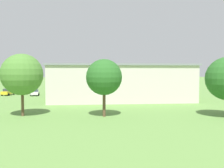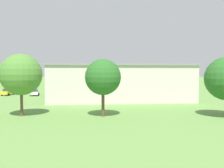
{
  "view_description": "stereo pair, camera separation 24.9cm",
  "coord_description": "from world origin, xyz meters",
  "px_view_note": "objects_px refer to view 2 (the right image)",
  "views": [
    {
      "loc": [
        13.95,
        82.79,
        5.8
      ],
      "look_at": [
        3.0,
        11.39,
        2.26
      ],
      "focal_mm": 38.79,
      "sensor_mm": 36.0,
      "label": 1
    },
    {
      "loc": [
        13.71,
        82.83,
        5.8
      ],
      "look_at": [
        3.0,
        11.39,
        2.26
      ],
      "focal_mm": 38.79,
      "sensor_mm": 36.0,
      "label": 2
    }
  ],
  "objects_px": {
    "hangar": "(120,82)",
    "car_green": "(60,91)",
    "tree_behind_hangar_left": "(103,77)",
    "biplane": "(112,82)",
    "person_crossing_taxiway": "(153,89)",
    "car_blue": "(155,91)",
    "person_by_parked_cars": "(135,90)",
    "car_yellow": "(8,92)",
    "car_white": "(35,92)",
    "person_beside_truck": "(72,91)",
    "person_at_fence_line": "(84,90)",
    "tree_behind_hangar_right": "(21,75)"
  },
  "relations": [
    {
      "from": "car_green",
      "to": "person_beside_truck",
      "type": "distance_m",
      "value": 4.44
    },
    {
      "from": "person_by_parked_cars",
      "to": "hangar",
      "type": "bearing_deg",
      "value": 66.0
    },
    {
      "from": "car_blue",
      "to": "hangar",
      "type": "bearing_deg",
      "value": 48.0
    },
    {
      "from": "person_beside_truck",
      "to": "tree_behind_hangar_left",
      "type": "bearing_deg",
      "value": 97.21
    },
    {
      "from": "hangar",
      "to": "car_green",
      "type": "height_order",
      "value": "hangar"
    },
    {
      "from": "car_yellow",
      "to": "person_beside_truck",
      "type": "xyz_separation_m",
      "value": [
        -16.01,
        -2.44,
        -0.07
      ]
    },
    {
      "from": "car_blue",
      "to": "person_at_fence_line",
      "type": "bearing_deg",
      "value": -16.24
    },
    {
      "from": "car_white",
      "to": "tree_behind_hangar_left",
      "type": "relative_size",
      "value": 0.6
    },
    {
      "from": "car_yellow",
      "to": "person_by_parked_cars",
      "type": "bearing_deg",
      "value": -177.6
    },
    {
      "from": "person_crossing_taxiway",
      "to": "tree_behind_hangar_right",
      "type": "xyz_separation_m",
      "value": [
        29.03,
        33.89,
        4.63
      ]
    },
    {
      "from": "car_blue",
      "to": "tree_behind_hangar_left",
      "type": "distance_m",
      "value": 36.37
    },
    {
      "from": "person_crossing_taxiway",
      "to": "tree_behind_hangar_right",
      "type": "height_order",
      "value": "tree_behind_hangar_right"
    },
    {
      "from": "person_crossing_taxiway",
      "to": "tree_behind_hangar_left",
      "type": "height_order",
      "value": "tree_behind_hangar_left"
    },
    {
      "from": "biplane",
      "to": "person_crossing_taxiway",
      "type": "bearing_deg",
      "value": 126.83
    },
    {
      "from": "car_white",
      "to": "person_beside_truck",
      "type": "height_order",
      "value": "person_beside_truck"
    },
    {
      "from": "car_white",
      "to": "tree_behind_hangar_right",
      "type": "relative_size",
      "value": 0.55
    },
    {
      "from": "car_green",
      "to": "person_crossing_taxiway",
      "type": "bearing_deg",
      "value": -171.26
    },
    {
      "from": "person_at_fence_line",
      "to": "tree_behind_hangar_left",
      "type": "bearing_deg",
      "value": 92.13
    },
    {
      "from": "person_by_parked_cars",
      "to": "car_yellow",
      "type": "bearing_deg",
      "value": 2.4
    },
    {
      "from": "biplane",
      "to": "hangar",
      "type": "bearing_deg",
      "value": 84.27
    },
    {
      "from": "car_green",
      "to": "person_crossing_taxiway",
      "type": "xyz_separation_m",
      "value": [
        -26.0,
        -4.0,
        0.01
      ]
    },
    {
      "from": "car_green",
      "to": "tree_behind_hangar_right",
      "type": "distance_m",
      "value": 30.4
    },
    {
      "from": "hangar",
      "to": "person_crossing_taxiway",
      "type": "xyz_separation_m",
      "value": [
        -12.95,
        -18.15,
        -2.84
      ]
    },
    {
      "from": "biplane",
      "to": "car_white",
      "type": "height_order",
      "value": "biplane"
    },
    {
      "from": "tree_behind_hangar_left",
      "to": "biplane",
      "type": "bearing_deg",
      "value": -99.95
    },
    {
      "from": "tree_behind_hangar_left",
      "to": "person_beside_truck",
      "type": "bearing_deg",
      "value": -82.79
    },
    {
      "from": "hangar",
      "to": "person_crossing_taxiway",
      "type": "distance_m",
      "value": 22.48
    },
    {
      "from": "hangar",
      "to": "car_white",
      "type": "xyz_separation_m",
      "value": [
        19.07,
        -13.11,
        -2.89
      ]
    },
    {
      "from": "hangar",
      "to": "person_beside_truck",
      "type": "distance_m",
      "value": 20.11
    },
    {
      "from": "person_crossing_taxiway",
      "to": "tree_behind_hangar_right",
      "type": "relative_size",
      "value": 0.21
    },
    {
      "from": "car_blue",
      "to": "car_white",
      "type": "relative_size",
      "value": 1.06
    },
    {
      "from": "person_beside_truck",
      "to": "person_at_fence_line",
      "type": "relative_size",
      "value": 1.01
    },
    {
      "from": "tree_behind_hangar_left",
      "to": "car_blue",
      "type": "bearing_deg",
      "value": -119.48
    },
    {
      "from": "car_yellow",
      "to": "person_beside_truck",
      "type": "bearing_deg",
      "value": -171.34
    },
    {
      "from": "car_green",
      "to": "person_by_parked_cars",
      "type": "xyz_separation_m",
      "value": [
        -20.27,
        -2.06,
        0.02
      ]
    },
    {
      "from": "hangar",
      "to": "person_beside_truck",
      "type": "xyz_separation_m",
      "value": [
        9.89,
        -17.27,
        -2.91
      ]
    },
    {
      "from": "person_by_parked_cars",
      "to": "tree_behind_hangar_right",
      "type": "distance_m",
      "value": 39.81
    },
    {
      "from": "car_blue",
      "to": "person_crossing_taxiway",
      "type": "distance_m",
      "value": 4.53
    },
    {
      "from": "car_green",
      "to": "tree_behind_hangar_right",
      "type": "relative_size",
      "value": 0.58
    },
    {
      "from": "car_yellow",
      "to": "person_by_parked_cars",
      "type": "relative_size",
      "value": 2.48
    },
    {
      "from": "person_at_fence_line",
      "to": "tree_behind_hangar_left",
      "type": "distance_m",
      "value": 37.29
    },
    {
      "from": "hangar",
      "to": "car_green",
      "type": "xyz_separation_m",
      "value": [
        13.05,
        -14.16,
        -2.85
      ]
    },
    {
      "from": "biplane",
      "to": "person_at_fence_line",
      "type": "relative_size",
      "value": 4.75
    },
    {
      "from": "car_blue",
      "to": "person_beside_truck",
      "type": "relative_size",
      "value": 3.0
    },
    {
      "from": "car_blue",
      "to": "person_beside_truck",
      "type": "xyz_separation_m",
      "value": [
        22.2,
        -3.6,
        -0.02
      ]
    },
    {
      "from": "car_green",
      "to": "car_yellow",
      "type": "distance_m",
      "value": 12.87
    },
    {
      "from": "biplane",
      "to": "car_blue",
      "type": "height_order",
      "value": "biplane"
    },
    {
      "from": "hangar",
      "to": "biplane",
      "type": "bearing_deg",
      "value": -95.73
    },
    {
      "from": "hangar",
      "to": "car_white",
      "type": "bearing_deg",
      "value": -34.52
    },
    {
      "from": "biplane",
      "to": "tree_behind_hangar_left",
      "type": "xyz_separation_m",
      "value": [
        8.6,
        49.02,
        2.56
      ]
    }
  ]
}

